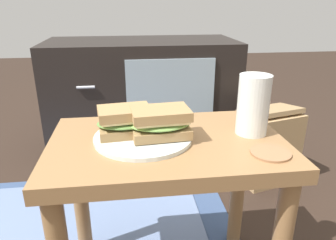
{
  "coord_description": "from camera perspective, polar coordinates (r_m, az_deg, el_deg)",
  "views": [
    {
      "loc": [
        -0.09,
        -0.68,
        0.77
      ],
      "look_at": [
        0.0,
        0.0,
        0.51
      ],
      "focal_mm": 33.64,
      "sensor_mm": 36.0,
      "label": 1
    }
  ],
  "objects": [
    {
      "name": "sandwich_back",
      "position": [
        0.73,
        -1.32,
        -0.57
      ],
      "size": [
        0.15,
        0.11,
        0.07
      ],
      "color": "#9E7A4C",
      "rests_on": "plate"
    },
    {
      "name": "paper_bag",
      "position": [
        1.47,
        17.53,
        -4.35
      ],
      "size": [
        0.28,
        0.23,
        0.35
      ],
      "color": "tan",
      "rests_on": "ground"
    },
    {
      "name": "sandwich_front",
      "position": [
        0.75,
        -7.8,
        -0.2
      ],
      "size": [
        0.14,
        0.1,
        0.07
      ],
      "color": "#9E7A4C",
      "rests_on": "plate"
    },
    {
      "name": "coaster",
      "position": [
        0.72,
        18.08,
        -5.66
      ],
      "size": [
        0.09,
        0.09,
        0.01
      ],
      "primitive_type": "cylinder",
      "color": "#996B47",
      "rests_on": "side_table"
    },
    {
      "name": "beer_glass",
      "position": [
        0.79,
        15.17,
        2.49
      ],
      "size": [
        0.08,
        0.08,
        0.15
      ],
      "color": "silver",
      "rests_on": "side_table"
    },
    {
      "name": "plate",
      "position": [
        0.75,
        -4.53,
        -3.13
      ],
      "size": [
        0.23,
        0.23,
        0.01
      ],
      "primitive_type": "cylinder",
      "color": "silver",
      "rests_on": "side_table"
    },
    {
      "name": "area_rug",
      "position": [
        1.28,
        -18.0,
        -17.05
      ],
      "size": [
        1.22,
        0.61,
        0.01
      ],
      "color": "#384C72",
      "rests_on": "ground"
    },
    {
      "name": "tv_cabinet",
      "position": [
        1.7,
        -4.55,
        4.45
      ],
      "size": [
        0.96,
        0.46,
        0.58
      ],
      "color": "black",
      "rests_on": "ground"
    },
    {
      "name": "side_table",
      "position": [
        0.79,
        -0.09,
        -9.52
      ],
      "size": [
        0.56,
        0.36,
        0.46
      ],
      "color": "olive",
      "rests_on": "ground"
    }
  ]
}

